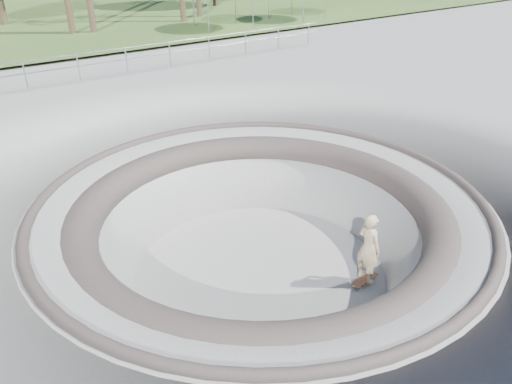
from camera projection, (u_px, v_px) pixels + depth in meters
ground at (260, 201)px, 11.30m from camera, size 180.00×180.00×0.00m
skate_bowl at (260, 267)px, 12.15m from camera, size 14.00×14.00×4.10m
safety_railing at (78, 67)px, 19.55m from camera, size 25.00×0.06×1.03m
skateboard at (365, 279)px, 11.72m from camera, size 0.83×0.33×0.08m
skater at (368, 248)px, 11.31m from camera, size 0.43×0.65×1.74m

